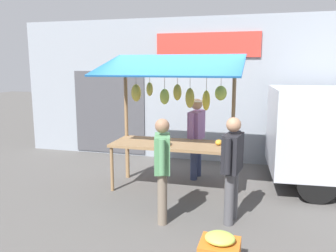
{
  "coord_description": "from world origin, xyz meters",
  "views": [
    {
      "loc": [
        -1.51,
        5.9,
        2.28
      ],
      "look_at": [
        0.0,
        0.3,
        1.25
      ],
      "focal_mm": 36.34,
      "sensor_mm": 36.0,
      "label": 1
    }
  ],
  "objects_px": {
    "shopper_in_grey_tee": "(232,163)",
    "produce_crate_near": "(220,251)",
    "shopper_in_striped_shirt": "(162,164)",
    "vendor_with_sunhat": "(196,132)",
    "market_stall": "(173,106)"
  },
  "relations": [
    {
      "from": "produce_crate_near",
      "to": "vendor_with_sunhat",
      "type": "bearing_deg",
      "value": -74.51
    },
    {
      "from": "market_stall",
      "to": "produce_crate_near",
      "type": "distance_m",
      "value": 2.95
    },
    {
      "from": "shopper_in_striped_shirt",
      "to": "produce_crate_near",
      "type": "height_order",
      "value": "shopper_in_striped_shirt"
    },
    {
      "from": "market_stall",
      "to": "vendor_with_sunhat",
      "type": "bearing_deg",
      "value": -113.79
    },
    {
      "from": "market_stall",
      "to": "vendor_with_sunhat",
      "type": "height_order",
      "value": "market_stall"
    },
    {
      "from": "vendor_with_sunhat",
      "to": "market_stall",
      "type": "bearing_deg",
      "value": -15.99
    },
    {
      "from": "market_stall",
      "to": "shopper_in_grey_tee",
      "type": "xyz_separation_m",
      "value": [
        -1.17,
        1.14,
        -0.67
      ]
    },
    {
      "from": "shopper_in_grey_tee",
      "to": "produce_crate_near",
      "type": "distance_m",
      "value": 1.39
    },
    {
      "from": "produce_crate_near",
      "to": "market_stall",
      "type": "bearing_deg",
      "value": -63.83
    },
    {
      "from": "shopper_in_striped_shirt",
      "to": "shopper_in_grey_tee",
      "type": "xyz_separation_m",
      "value": [
        -0.99,
        -0.24,
        0.02
      ]
    },
    {
      "from": "market_stall",
      "to": "shopper_in_striped_shirt",
      "type": "xyz_separation_m",
      "value": [
        -0.19,
        1.37,
        -0.69
      ]
    },
    {
      "from": "vendor_with_sunhat",
      "to": "shopper_in_grey_tee",
      "type": "height_order",
      "value": "vendor_with_sunhat"
    },
    {
      "from": "shopper_in_striped_shirt",
      "to": "produce_crate_near",
      "type": "distance_m",
      "value": 1.53
    },
    {
      "from": "market_stall",
      "to": "produce_crate_near",
      "type": "height_order",
      "value": "market_stall"
    },
    {
      "from": "vendor_with_sunhat",
      "to": "produce_crate_near",
      "type": "height_order",
      "value": "vendor_with_sunhat"
    }
  ]
}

